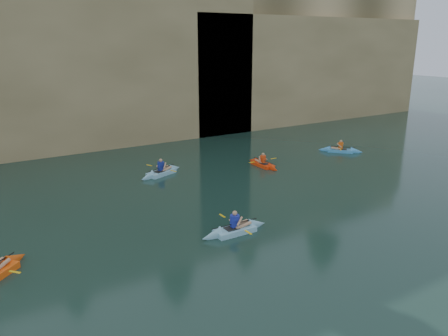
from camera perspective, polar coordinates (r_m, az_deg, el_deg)
ground at (r=13.31m, az=7.38°, el=-18.09°), size 160.00×160.00×0.00m
cliff at (r=39.07m, az=-21.79°, el=13.10°), size 70.00×16.00×12.00m
cliff_slab_center at (r=32.34m, az=-15.70°, el=12.65°), size 24.00×2.40×11.40m
cliff_slab_east at (r=42.58m, az=11.78°, el=12.63°), size 26.00×2.40×9.84m
sea_cave_center at (r=31.06m, az=-25.42°, el=3.88°), size 3.50×1.00×3.20m
sea_cave_east at (r=35.21m, az=-2.28°, el=7.85°), size 5.00×1.00×4.50m
kayaker_ltblue_near at (r=17.78m, az=1.40°, el=-8.03°), size 3.01×2.35×1.19m
kayaker_red_far at (r=26.98m, az=5.10°, el=0.51°), size 2.11×2.87×1.05m
kayaker_ltblue_mid at (r=25.44m, az=-8.20°, el=-0.56°), size 3.17×2.21×1.19m
kayaker_blue_east at (r=31.33m, az=14.96°, el=2.26°), size 2.56×2.61×1.06m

